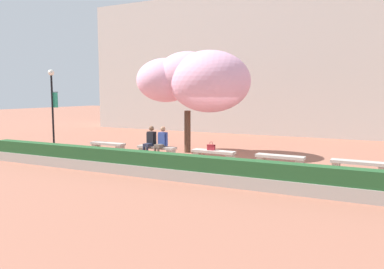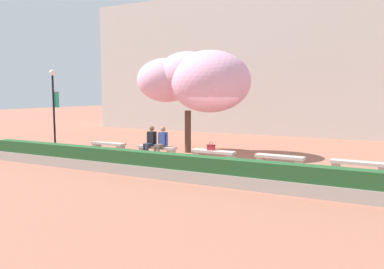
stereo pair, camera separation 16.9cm
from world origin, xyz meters
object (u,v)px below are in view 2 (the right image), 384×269
object	(u,v)px
cherry_tree_main	(194,80)
lamp_post_with_banner	(54,102)
person_seated_right	(162,141)
stone_bench_center	(213,154)
stone_bench_west_end	(108,146)
stone_bench_near_west	(157,150)
stone_bench_near_east	(280,160)
handbag	(211,147)
stone_bench_east_end	(359,166)
person_seated_left	(150,140)

from	to	relation	value
cherry_tree_main	lamp_post_with_banner	world-z (taller)	cherry_tree_main
person_seated_right	cherry_tree_main	bearing A→B (deg)	69.05
stone_bench_center	lamp_post_with_banner	size ratio (longest dim) A/B	0.47
stone_bench_west_end	cherry_tree_main	size ratio (longest dim) A/B	0.33
stone_bench_west_end	stone_bench_near_west	world-z (taller)	same
stone_bench_near_east	person_seated_right	world-z (taller)	person_seated_right
stone_bench_west_end	handbag	size ratio (longest dim) A/B	5.17
handbag	cherry_tree_main	bearing A→B (deg)	133.68
stone_bench_near_east	stone_bench_east_end	xyz separation A→B (m)	(2.59, 0.00, 0.00)
stone_bench_west_end	cherry_tree_main	world-z (taller)	cherry_tree_main
handbag	cherry_tree_main	size ratio (longest dim) A/B	0.06
stone_bench_center	handbag	bearing A→B (deg)	-178.05
person_seated_left	stone_bench_near_east	bearing A→B (deg)	0.56
person_seated_left	cherry_tree_main	xyz separation A→B (m)	(1.20, 1.69, 2.55)
stone_bench_near_east	stone_bench_east_end	world-z (taller)	same
stone_bench_center	person_seated_right	bearing A→B (deg)	-178.70
stone_bench_west_end	person_seated_right	world-z (taller)	person_seated_right
person_seated_left	handbag	world-z (taller)	person_seated_left
handbag	stone_bench_east_end	bearing A→B (deg)	0.04
stone_bench_near_east	stone_bench_west_end	bearing A→B (deg)	180.00
stone_bench_west_end	handbag	xyz separation A→B (m)	(5.07, -0.00, 0.28)
stone_bench_west_end	handbag	bearing A→B (deg)	-0.04
stone_bench_center	stone_bench_near_east	bearing A→B (deg)	0.00
stone_bench_center	cherry_tree_main	distance (m)	3.76
stone_bench_center	cherry_tree_main	xyz separation A→B (m)	(-1.67, 1.64, 2.95)
stone_bench_near_east	person_seated_right	size ratio (longest dim) A/B	1.36
stone_bench_east_end	stone_bench_near_west	bearing A→B (deg)	180.00
stone_bench_center	person_seated_left	xyz separation A→B (m)	(-2.88, -0.05, 0.40)
stone_bench_east_end	handbag	bearing A→B (deg)	-179.96
stone_bench_near_west	person_seated_right	bearing A→B (deg)	-11.16
lamp_post_with_banner	stone_bench_near_west	bearing A→B (deg)	4.09
stone_bench_center	handbag	size ratio (longest dim) A/B	5.17
stone_bench_center	cherry_tree_main	size ratio (longest dim) A/B	0.33
stone_bench_west_end	lamp_post_with_banner	distance (m)	3.52
stone_bench_west_end	stone_bench_east_end	distance (m)	10.35
stone_bench_center	stone_bench_east_end	bearing A→B (deg)	0.00
stone_bench_west_end	stone_bench_near_east	xyz separation A→B (m)	(7.76, 0.00, 0.00)
stone_bench_near_west	stone_bench_near_east	distance (m)	5.18
stone_bench_near_east	cherry_tree_main	distance (m)	5.43
handbag	cherry_tree_main	world-z (taller)	cherry_tree_main
stone_bench_center	stone_bench_east_end	distance (m)	5.18
stone_bench_center	person_seated_left	distance (m)	2.90
stone_bench_near_east	stone_bench_near_west	bearing A→B (deg)	180.00
stone_bench_east_end	person_seated_left	size ratio (longest dim) A/B	1.36
stone_bench_east_end	stone_bench_near_east	bearing A→B (deg)	180.00
lamp_post_with_banner	stone_bench_east_end	bearing A→B (deg)	1.69
stone_bench_near_west	handbag	xyz separation A→B (m)	(2.49, -0.00, 0.28)
stone_bench_near_east	person_seated_right	distance (m)	4.93
person_seated_right	lamp_post_with_banner	size ratio (longest dim) A/B	0.34
stone_bench_west_end	stone_bench_center	xyz separation A→B (m)	(5.18, 0.00, 0.00)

